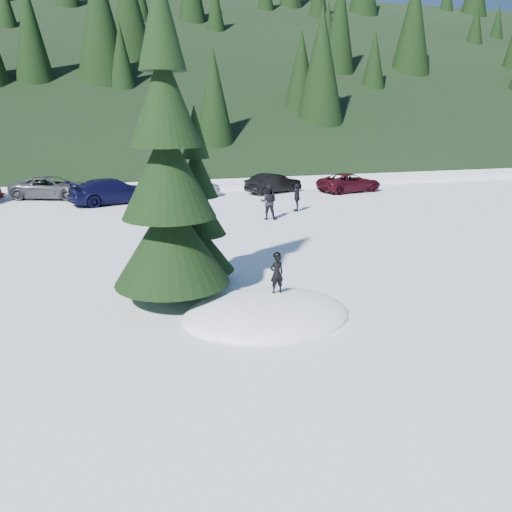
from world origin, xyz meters
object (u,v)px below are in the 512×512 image
object	(u,v)px
spruce_short	(197,217)
car_5	(273,183)
spruce_tall	(168,184)
child_skier	(277,274)
car_3	(113,191)
adult_0	(269,202)
car_2	(52,188)
adult_1	(297,197)
car_4	(190,186)
car_6	(350,183)

from	to	relation	value
spruce_short	car_5	bearing A→B (deg)	64.14
spruce_tall	spruce_short	size ratio (longest dim) A/B	1.60
child_skier	car_3	xyz separation A→B (m)	(-3.80, 18.48, -0.27)
spruce_short	adult_0	world-z (taller)	spruce_short
car_2	adult_1	bearing A→B (deg)	-101.14
spruce_short	car_4	size ratio (longest dim) A/B	1.37
spruce_tall	car_3	world-z (taller)	spruce_tall
adult_1	car_6	bearing A→B (deg)	154.67
car_5	car_6	bearing A→B (deg)	-123.13
adult_0	car_6	bearing A→B (deg)	-114.87
car_3	spruce_tall	bearing A→B (deg)	166.74
child_skier	adult_0	xyz separation A→B (m)	(3.53, 11.46, -0.13)
spruce_tall	adult_1	distance (m)	14.50
car_4	car_5	bearing A→B (deg)	-86.90
car_2	car_3	size ratio (longest dim) A/B	0.98
child_skier	adult_0	distance (m)	12.00
car_2	car_3	world-z (taller)	car_3
spruce_tall	car_6	distance (m)	22.49
car_6	child_skier	bearing A→B (deg)	137.09
spruce_short	car_4	xyz separation A→B (m)	(2.54, 16.96, -1.43)
child_skier	car_6	bearing A→B (deg)	-127.54
car_2	car_4	world-z (taller)	car_2
spruce_tall	car_6	xyz separation A→B (m)	(14.25, 17.19, -2.70)
adult_1	car_3	bearing A→B (deg)	-97.80
car_2	car_4	distance (m)	8.49
adult_0	car_6	world-z (taller)	adult_0
car_6	adult_0	bearing A→B (deg)	120.52
car_5	car_3	bearing A→B (deg)	74.15
car_6	car_2	bearing A→B (deg)	70.87
spruce_tall	car_2	bearing A→B (deg)	103.52
spruce_tall	car_2	size ratio (longest dim) A/B	1.74
car_3	car_5	size ratio (longest dim) A/B	1.28
adult_0	car_2	size ratio (longest dim) A/B	0.36
spruce_tall	child_skier	xyz separation A→B (m)	(2.59, -1.44, -2.31)
car_2	car_5	size ratio (longest dim) A/B	1.25
spruce_tall	car_3	distance (m)	17.28
adult_0	car_6	size ratio (longest dim) A/B	0.39
adult_0	car_3	xyz separation A→B (m)	(-7.33, 7.01, -0.14)
adult_0	spruce_short	bearing A→B (deg)	83.06
car_5	car_4	bearing A→B (deg)	66.00
spruce_short	adult_0	size ratio (longest dim) A/B	3.05
spruce_short	adult_0	distance (m)	10.10
car_3	car_6	bearing A→B (deg)	-106.76
child_skier	adult_0	bearing A→B (deg)	-112.61
car_5	car_6	world-z (taller)	car_5
spruce_short	car_5	xyz separation A→B (m)	(8.13, 16.78, -1.45)
adult_0	car_5	xyz separation A→B (m)	(3.01, 8.16, -0.23)
car_2	spruce_tall	bearing A→B (deg)	-145.13
car_4	car_6	xyz separation A→B (m)	(10.71, -1.17, -0.05)
spruce_short	adult_0	bearing A→B (deg)	59.31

